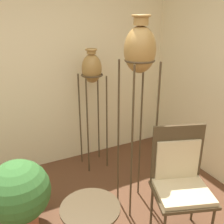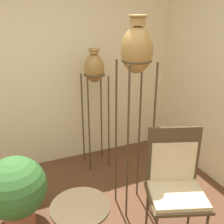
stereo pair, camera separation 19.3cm
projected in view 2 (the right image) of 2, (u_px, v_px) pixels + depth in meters
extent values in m
cube|color=beige|center=(31.00, 71.00, 3.35)|extent=(8.02, 0.06, 2.70)
cylinder|color=#473823|center=(128.00, 149.00, 2.53)|extent=(0.02, 0.02, 1.64)
cylinder|color=#473823|center=(153.00, 144.00, 2.63)|extent=(0.02, 0.02, 1.64)
cylinder|color=#473823|center=(116.00, 137.00, 2.76)|extent=(0.02, 0.02, 1.64)
cylinder|color=#473823|center=(139.00, 133.00, 2.87)|extent=(0.02, 0.02, 1.64)
torus|color=#473823|center=(137.00, 61.00, 2.40)|extent=(0.28, 0.28, 0.02)
ellipsoid|color=olive|center=(137.00, 50.00, 2.36)|extent=(0.30, 0.30, 0.42)
cylinder|color=olive|center=(138.00, 21.00, 2.27)|extent=(0.13, 0.13, 0.08)
torus|color=olive|center=(138.00, 16.00, 2.26)|extent=(0.17, 0.17, 0.02)
cylinder|color=#473823|center=(89.00, 127.00, 3.40)|extent=(0.02, 0.02, 1.31)
cylinder|color=#473823|center=(109.00, 124.00, 3.50)|extent=(0.02, 0.02, 1.31)
cylinder|color=#473823|center=(83.00, 120.00, 3.64)|extent=(0.02, 0.02, 1.31)
cylinder|color=#473823|center=(101.00, 117.00, 3.74)|extent=(0.02, 0.02, 1.31)
torus|color=#473823|center=(94.00, 75.00, 3.33)|extent=(0.28, 0.28, 0.02)
ellipsoid|color=olive|center=(94.00, 68.00, 3.30)|extent=(0.25, 0.25, 0.36)
cylinder|color=olive|center=(94.00, 51.00, 3.23)|extent=(0.11, 0.11, 0.05)
torus|color=olive|center=(94.00, 49.00, 3.22)|extent=(0.15, 0.15, 0.02)
cylinder|color=#473823|center=(147.00, 207.00, 2.61)|extent=(0.02, 0.02, 0.49)
cylinder|color=#473823|center=(190.00, 205.00, 2.63)|extent=(0.02, 0.02, 0.49)
cube|color=#473823|center=(177.00, 198.00, 2.35)|extent=(0.64, 0.60, 0.03)
cube|color=beige|center=(177.00, 194.00, 2.34)|extent=(0.58, 0.55, 0.04)
cube|color=#473823|center=(173.00, 156.00, 2.43)|extent=(0.47, 0.19, 0.58)
cube|color=beige|center=(173.00, 163.00, 2.43)|extent=(0.40, 0.16, 0.41)
cylinder|color=#473823|center=(80.00, 207.00, 2.07)|extent=(0.48, 0.48, 0.02)
cylinder|color=#B26647|center=(20.00, 215.00, 2.67)|extent=(0.30, 0.30, 0.23)
torus|color=#B26647|center=(18.00, 206.00, 2.63)|extent=(0.33, 0.33, 0.02)
sphere|color=#387033|center=(15.00, 187.00, 2.55)|extent=(0.61, 0.61, 0.61)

